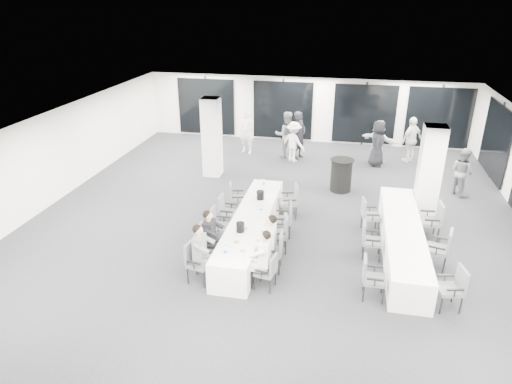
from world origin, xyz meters
TOP-DOWN VIEW (x-y plane):
  - room at (0.89, 1.11)m, footprint 14.04×16.04m
  - column_left at (-2.80, 3.20)m, footprint 0.60×0.60m
  - column_right at (4.20, 1.00)m, footprint 0.60×0.60m
  - banquet_table_main at (-0.41, -1.28)m, footprint 0.90×5.00m
  - banquet_table_side at (3.43, -1.09)m, footprint 0.90×5.00m
  - cocktail_table at (1.78, 2.65)m, footprint 0.79×0.79m
  - chair_main_left_near at (-1.24, -3.29)m, footprint 0.56×0.60m
  - chair_main_left_second at (-1.25, -2.57)m, footprint 0.52×0.58m
  - chair_main_left_mid at (-1.25, -1.54)m, footprint 0.50×0.56m
  - chair_main_left_fourth at (-1.25, -0.70)m, footprint 0.50×0.56m
  - chair_main_left_far at (-1.24, 0.30)m, footprint 0.57×0.60m
  - chair_main_right_near at (0.41, -3.28)m, footprint 0.50×0.53m
  - chair_main_right_second at (0.43, -2.50)m, footprint 0.54×0.59m
  - chair_main_right_mid at (0.42, -1.61)m, footprint 0.59×0.62m
  - chair_main_right_fourth at (0.42, -0.79)m, footprint 0.55×0.59m
  - chair_main_right_far at (0.43, 0.34)m, footprint 0.62×0.65m
  - chair_side_left_near at (2.60, -3.14)m, footprint 0.49×0.55m
  - chair_side_left_mid at (2.60, -1.47)m, footprint 0.47×0.53m
  - chair_side_left_far at (2.60, -0.09)m, footprint 0.55×0.59m
  - chair_side_right_near at (4.26, -3.17)m, footprint 0.58×0.61m
  - chair_side_right_mid at (4.27, -1.61)m, footprint 0.62×0.65m
  - chair_side_right_far at (4.27, -0.16)m, footprint 0.56×0.62m
  - seated_guest_a at (-1.08, -3.30)m, footprint 0.50×0.38m
  - seated_guest_b at (-1.08, -2.57)m, footprint 0.50×0.38m
  - seated_guest_c at (0.26, -3.26)m, footprint 0.50×0.38m
  - seated_guest_d at (0.26, -2.51)m, footprint 0.50×0.38m
  - standing_guest_a at (0.01, 5.66)m, footprint 0.90×0.97m
  - standing_guest_b at (-0.50, 5.69)m, footprint 1.14×0.86m
  - standing_guest_c at (-0.15, 5.25)m, footprint 1.28×1.11m
  - standing_guest_d at (4.30, 6.13)m, footprint 1.30×1.29m
  - standing_guest_e at (3.01, 5.39)m, footprint 0.66×1.00m
  - standing_guest_f at (3.04, 5.75)m, footprint 1.83×1.51m
  - standing_guest_g at (-2.15, 5.89)m, footprint 0.88×0.79m
  - standing_guest_h at (5.59, 3.13)m, footprint 0.91×1.01m
  - ice_bucket_near at (-0.48, -2.17)m, footprint 0.21×0.21m
  - ice_bucket_far at (-0.38, -0.20)m, footprint 0.21×0.21m
  - water_bottle_a at (-0.55, -3.28)m, footprint 0.08×0.08m
  - water_bottle_b at (-0.20, -1.01)m, footprint 0.06×0.06m
  - water_bottle_c at (-0.47, 0.75)m, footprint 0.07×0.07m
  - plate_a at (-0.45, -2.71)m, footprint 0.22×0.22m
  - plate_b at (-0.21, -3.07)m, footprint 0.19×0.19m
  - plate_c at (-0.40, -2.02)m, footprint 0.18×0.18m
  - wine_glass at (-0.11, -3.37)m, footprint 0.07×0.07m

SIDE VIEW (x-z plane):
  - banquet_table_main at x=-0.41m, z-range 0.00..0.75m
  - banquet_table_side at x=3.43m, z-range 0.00..0.75m
  - chair_main_right_near at x=0.41m, z-range 0.06..0.92m
  - chair_main_left_far at x=-1.24m, z-range 0.07..1.00m
  - chair_side_left_mid at x=2.60m, z-range 0.07..1.01m
  - chair_main_right_fourth at x=0.42m, z-range 0.07..1.02m
  - chair_side_left_far at x=2.60m, z-range 0.07..1.02m
  - chair_side_left_near at x=2.60m, z-range 0.07..1.03m
  - chair_side_right_near at x=4.26m, z-range 0.07..1.03m
  - chair_main_left_near at x=-1.24m, z-range 0.07..1.04m
  - cocktail_table at x=1.78m, z-range 0.01..1.10m
  - chair_main_right_mid at x=0.42m, z-range 0.07..1.04m
  - chair_main_left_fourth at x=-1.25m, z-range 0.07..1.05m
  - chair_main_left_mid at x=-1.25m, z-range 0.07..1.05m
  - chair_main_right_second at x=0.43m, z-range 0.07..1.07m
  - chair_side_right_mid at x=4.27m, z-range 0.07..1.08m
  - chair_main_left_second at x=-1.25m, z-range 0.07..1.09m
  - chair_main_right_far at x=0.43m, z-range 0.07..1.09m
  - chair_side_right_far at x=4.27m, z-range 0.07..1.12m
  - plate_b at x=-0.21m, z-range 0.75..0.78m
  - plate_a at x=-0.45m, z-range 0.75..0.78m
  - plate_c at x=-0.40m, z-range 0.75..0.78m
  - seated_guest_a at x=-1.08m, z-range 0.09..1.53m
  - seated_guest_b at x=-1.08m, z-range 0.09..1.53m
  - seated_guest_c at x=0.26m, z-range 0.09..1.53m
  - seated_guest_d at x=0.26m, z-range 0.09..1.53m
  - water_bottle_b at x=-0.20m, z-range 0.75..0.95m
  - water_bottle_c at x=-0.47m, z-range 0.75..0.97m
  - ice_bucket_near at x=-0.48m, z-range 0.75..0.98m
  - water_bottle_a at x=-0.55m, z-range 0.75..0.99m
  - ice_bucket_far at x=-0.38m, z-range 0.75..0.99m
  - wine_glass at x=-0.11m, z-range 0.79..0.97m
  - standing_guest_c at x=-0.15m, z-range 0.00..1.77m
  - standing_guest_h at x=5.59m, z-range 0.00..1.78m
  - standing_guest_f at x=3.04m, z-range 0.00..1.90m
  - standing_guest_e at x=3.01m, z-range 0.00..1.97m
  - standing_guest_g at x=-2.15m, z-range 0.00..1.99m
  - standing_guest_d at x=4.30m, z-range 0.00..2.00m
  - standing_guest_b at x=-0.50m, z-range 0.00..2.09m
  - standing_guest_a at x=0.01m, z-range 0.00..2.13m
  - room at x=0.89m, z-range -0.03..2.81m
  - column_left at x=-2.80m, z-range 0.00..2.80m
  - column_right at x=4.20m, z-range 0.00..2.80m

